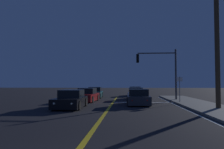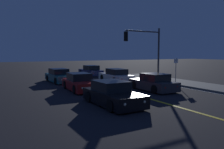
% 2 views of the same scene
% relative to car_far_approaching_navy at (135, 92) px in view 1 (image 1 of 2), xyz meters
% --- Properties ---
extents(lane_line_center, '(0.20, 31.21, 0.01)m').
position_rel_car_far_approaching_navy_xyz_m(lane_line_center, '(-2.49, -18.42, -0.57)').
color(lane_line_center, gold).
rests_on(lane_line_center, ground).
extents(lane_line_edge_right, '(0.16, 31.21, 0.01)m').
position_rel_car_far_approaching_navy_xyz_m(lane_line_edge_right, '(2.92, -18.42, -0.57)').
color(lane_line_edge_right, silver).
rests_on(lane_line_edge_right, ground).
extents(stop_bar, '(5.66, 0.50, 0.01)m').
position_rel_car_far_approaching_navy_xyz_m(stop_bar, '(0.34, -10.74, -0.57)').
color(stop_bar, silver).
rests_on(stop_bar, ground).
extents(car_far_approaching_navy, '(1.84, 4.24, 1.34)m').
position_rel_car_far_approaching_navy_xyz_m(car_far_approaching_navy, '(0.00, 0.00, 0.00)').
color(car_far_approaching_navy, navy).
rests_on(car_far_approaching_navy, ground).
extents(car_parked_curb_charcoal, '(1.96, 4.16, 1.34)m').
position_rel_car_far_approaching_navy_xyz_m(car_parked_curb_charcoal, '(-0.20, -12.79, 0.00)').
color(car_parked_curb_charcoal, '#2D2D33').
rests_on(car_parked_curb_charcoal, ground).
extents(car_mid_block_teal, '(1.99, 4.75, 1.34)m').
position_rel_car_far_approaching_navy_xyz_m(car_mid_block_teal, '(-5.23, -4.22, 0.00)').
color(car_mid_block_teal, '#195960').
rests_on(car_mid_block_teal, ground).
extents(car_distant_tail_black, '(2.03, 4.33, 1.34)m').
position_rel_car_far_approaching_navy_xyz_m(car_distant_tail_black, '(-5.34, -15.51, 0.00)').
color(car_distant_tail_black, black).
rests_on(car_distant_tail_black, ground).
extents(car_lead_oncoming_white, '(1.96, 4.71, 1.34)m').
position_rel_car_far_approaching_navy_xyz_m(car_lead_oncoming_white, '(-0.16, -6.78, 0.00)').
color(car_lead_oncoming_white, silver).
rests_on(car_lead_oncoming_white, ground).
extents(car_following_oncoming_red, '(2.04, 4.50, 1.34)m').
position_rel_car_far_approaching_navy_xyz_m(car_following_oncoming_red, '(-5.18, -9.90, 0.00)').
color(car_following_oncoming_red, maroon).
rests_on(car_following_oncoming_red, ground).
extents(traffic_signal_near_right, '(4.21, 0.28, 5.42)m').
position_rel_car_far_approaching_navy_xyz_m(traffic_signal_near_right, '(2.41, -8.44, 3.06)').
color(traffic_signal_near_right, '#38383D').
rests_on(traffic_signal_near_right, ground).
extents(utility_pole_right, '(1.63, 0.32, 11.23)m').
position_rel_car_far_approaching_navy_xyz_m(utility_pole_right, '(5.07, -16.14, 5.20)').
color(utility_pole_right, '#4C3823').
rests_on(utility_pole_right, ground).
extents(street_sign_corner, '(0.56, 0.11, 2.44)m').
position_rel_car_far_approaching_navy_xyz_m(street_sign_corner, '(3.67, -11.24, 1.06)').
color(street_sign_corner, slate).
rests_on(street_sign_corner, ground).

